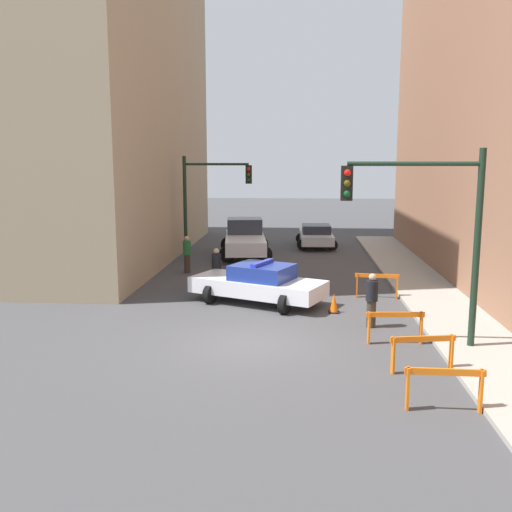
# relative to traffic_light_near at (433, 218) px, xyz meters

# --- Properties ---
(ground_plane) EXTENTS (120.00, 120.00, 0.00)m
(ground_plane) POSITION_rel_traffic_light_near_xyz_m (-4.73, 0.02, -3.53)
(ground_plane) COLOR #424244
(sidewalk_right) EXTENTS (2.40, 44.00, 0.12)m
(sidewalk_right) POSITION_rel_traffic_light_near_xyz_m (1.47, 0.02, -3.47)
(sidewalk_right) COLOR #9E998E
(sidewalk_right) RESTS_ON ground_plane
(building_corner_left) EXTENTS (14.00, 20.00, 21.06)m
(building_corner_left) POSITION_rel_traffic_light_near_xyz_m (-16.73, 14.02, 7.00)
(building_corner_left) COLOR tan
(building_corner_left) RESTS_ON ground_plane
(traffic_light_near) EXTENTS (3.64, 0.35, 5.20)m
(traffic_light_near) POSITION_rel_traffic_light_near_xyz_m (0.00, 0.00, 0.00)
(traffic_light_near) COLOR black
(traffic_light_near) RESTS_ON sidewalk_right
(traffic_light_far) EXTENTS (3.44, 0.35, 5.20)m
(traffic_light_far) POSITION_rel_traffic_light_near_xyz_m (-8.03, 13.16, -0.13)
(traffic_light_far) COLOR black
(traffic_light_far) RESTS_ON ground_plane
(police_car) EXTENTS (5.05, 3.60, 1.52)m
(police_car) POSITION_rel_traffic_light_near_xyz_m (-4.83, 4.56, -2.81)
(police_car) COLOR white
(police_car) RESTS_ON ground_plane
(white_truck) EXTENTS (3.03, 5.59, 1.90)m
(white_truck) POSITION_rel_traffic_light_near_xyz_m (-6.26, 14.59, -2.62)
(white_truck) COLOR silver
(white_truck) RESTS_ON ground_plane
(parked_car_near) EXTENTS (2.36, 4.35, 1.31)m
(parked_car_near) POSITION_rel_traffic_light_near_xyz_m (-2.43, 17.98, -2.86)
(parked_car_near) COLOR silver
(parked_car_near) RESTS_ON ground_plane
(pedestrian_crossing) EXTENTS (0.45, 0.45, 1.66)m
(pedestrian_crossing) POSITION_rel_traffic_light_near_xyz_m (-6.60, 6.46, -2.67)
(pedestrian_crossing) COLOR #474C66
(pedestrian_crossing) RESTS_ON ground_plane
(pedestrian_corner) EXTENTS (0.50, 0.50, 1.66)m
(pedestrian_corner) POSITION_rel_traffic_light_near_xyz_m (-8.42, 9.84, -2.67)
(pedestrian_corner) COLOR #382D23
(pedestrian_corner) RESTS_ON ground_plane
(pedestrian_sidewalk) EXTENTS (0.51, 0.51, 1.66)m
(pedestrian_sidewalk) POSITION_rel_traffic_light_near_xyz_m (-1.23, 1.91, -2.67)
(pedestrian_sidewalk) COLOR #382D23
(pedestrian_sidewalk) RESTS_ON ground_plane
(barrier_front) EXTENTS (1.60, 0.19, 0.90)m
(barrier_front) POSITION_rel_traffic_light_near_xyz_m (-0.50, -3.91, -2.91)
(barrier_front) COLOR orange
(barrier_front) RESTS_ON ground_plane
(barrier_mid) EXTENTS (1.58, 0.43, 0.90)m
(barrier_mid) POSITION_rel_traffic_light_near_xyz_m (-0.48, -1.77, -2.91)
(barrier_mid) COLOR orange
(barrier_mid) RESTS_ON ground_plane
(barrier_back) EXTENTS (1.60, 0.28, 0.90)m
(barrier_back) POSITION_rel_traffic_light_near_xyz_m (-0.78, 0.36, -2.91)
(barrier_back) COLOR orange
(barrier_back) RESTS_ON ground_plane
(barrier_corner) EXTENTS (1.60, 0.30, 0.90)m
(barrier_corner) POSITION_rel_traffic_light_near_xyz_m (-0.57, 5.66, -2.91)
(barrier_corner) COLOR orange
(barrier_corner) RESTS_ON ground_plane
(traffic_cone) EXTENTS (0.36, 0.36, 0.66)m
(traffic_cone) POSITION_rel_traffic_light_near_xyz_m (-2.26, 3.51, -3.21)
(traffic_cone) COLOR black
(traffic_cone) RESTS_ON ground_plane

